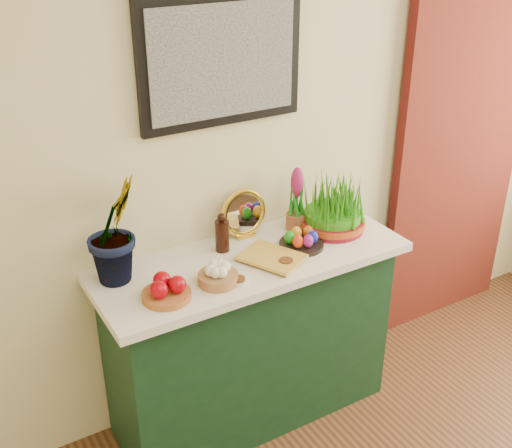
{
  "coord_description": "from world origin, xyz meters",
  "views": [
    {
      "loc": [
        -1.43,
        -0.11,
        2.29
      ],
      "look_at": [
        -0.2,
        1.95,
        1.07
      ],
      "focal_mm": 45.0,
      "sensor_mm": 36.0,
      "label": 1
    }
  ],
  "objects_px": {
    "wheatgrass_sabzeh": "(333,208)",
    "book": "(260,267)",
    "sideboard": "(251,342)",
    "hyacinth_green": "(113,214)",
    "mirror": "(244,214)"
  },
  "relations": [
    {
      "from": "hyacinth_green",
      "to": "wheatgrass_sabzeh",
      "type": "relative_size",
      "value": 1.89
    },
    {
      "from": "sideboard",
      "to": "mirror",
      "type": "relative_size",
      "value": 5.53
    },
    {
      "from": "sideboard",
      "to": "hyacinth_green",
      "type": "height_order",
      "value": "hyacinth_green"
    },
    {
      "from": "sideboard",
      "to": "hyacinth_green",
      "type": "bearing_deg",
      "value": 167.52
    },
    {
      "from": "hyacinth_green",
      "to": "wheatgrass_sabzeh",
      "type": "xyz_separation_m",
      "value": [
        1.02,
        -0.1,
        -0.18
      ]
    },
    {
      "from": "wheatgrass_sabzeh",
      "to": "hyacinth_green",
      "type": "bearing_deg",
      "value": 174.61
    },
    {
      "from": "hyacinth_green",
      "to": "book",
      "type": "relative_size",
      "value": 2.27
    },
    {
      "from": "sideboard",
      "to": "wheatgrass_sabzeh",
      "type": "relative_size",
      "value": 4.19
    },
    {
      "from": "sideboard",
      "to": "mirror",
      "type": "xyz_separation_m",
      "value": [
        0.07,
        0.18,
        0.58
      ]
    },
    {
      "from": "mirror",
      "to": "wheatgrass_sabzeh",
      "type": "height_order",
      "value": "wheatgrass_sabzeh"
    },
    {
      "from": "sideboard",
      "to": "hyacinth_green",
      "type": "relative_size",
      "value": 2.22
    },
    {
      "from": "sideboard",
      "to": "book",
      "type": "bearing_deg",
      "value": -102.3
    },
    {
      "from": "book",
      "to": "wheatgrass_sabzeh",
      "type": "bearing_deg",
      "value": -9.07
    },
    {
      "from": "wheatgrass_sabzeh",
      "to": "book",
      "type": "bearing_deg",
      "value": -162.79
    },
    {
      "from": "sideboard",
      "to": "mirror",
      "type": "bearing_deg",
      "value": 68.69
    }
  ]
}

